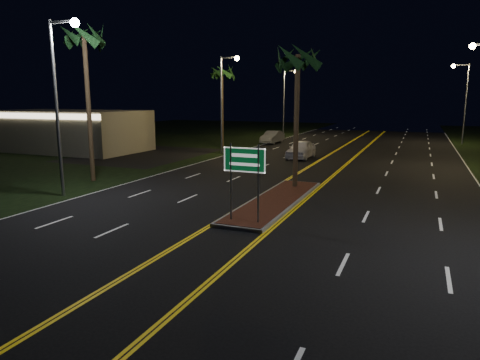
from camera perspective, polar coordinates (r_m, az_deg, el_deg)
The scene contains 14 objects.
ground at distance 15.35m, azimuth -3.41°, elevation -8.70°, with size 120.00×120.00×0.00m, color black.
grass_left at distance 52.87m, azimuth -21.00°, elevation 4.49°, with size 40.00×110.00×0.01m, color black.
median_island at distance 21.58m, azimuth 4.81°, elevation -2.76°, with size 2.25×10.25×0.17m.
highway_sign at distance 17.24m, azimuth 0.60°, elevation 1.72°, with size 1.80×0.08×3.20m.
commercial_building at distance 46.34m, azimuth -21.84°, elevation 6.14°, with size 15.00×8.12×4.00m.
streetlight_left_near at distance 24.06m, azimuth -22.79°, elevation 11.23°, with size 1.91×0.44×9.00m.
streetlight_left_mid at distance 40.72m, azimuth -2.01°, elevation 11.51°, with size 1.91×0.44×9.00m.
streetlight_left_far at distance 59.47m, azimuth 6.24°, elevation 11.21°, with size 1.91×0.44×9.00m.
streetlight_right_far at distance 55.14m, azimuth 27.59°, elevation 10.12°, with size 1.91×0.44×9.00m.
palm_median at distance 24.44m, azimuth 7.72°, elevation 15.74°, with size 2.40×2.40×8.30m.
palm_left_near at distance 28.48m, azimuth -20.08°, elevation 17.33°, with size 2.40×2.40×9.80m.
palm_left_far at distance 45.34m, azimuth -2.44°, elevation 14.07°, with size 2.40×2.40×8.80m.
car_near at distance 37.89m, azimuth 8.14°, elevation 4.28°, with size 2.35×5.48×1.83m, color white.
car_far at distance 50.53m, azimuth 4.34°, elevation 5.86°, with size 2.15×5.01×1.67m, color #B1B5BB.
Camera 1 is at (6.42, -12.98, 5.11)m, focal length 32.00 mm.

